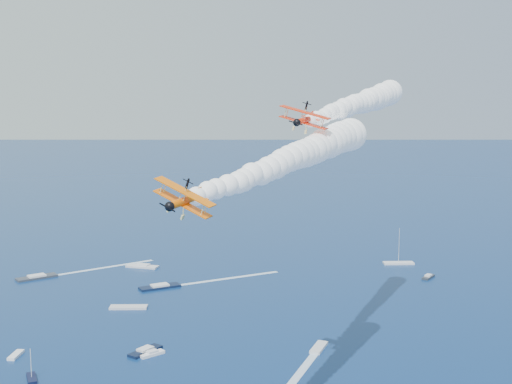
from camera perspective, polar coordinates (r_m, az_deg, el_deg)
name	(u,v)px	position (r m, az deg, el deg)	size (l,w,h in m)	color
biplane_lead	(304,120)	(123.39, 4.10, 6.03)	(8.45, 9.48, 5.71)	#FF2B05
biplane_trail	(184,201)	(83.14, -6.05, -0.74)	(7.37, 8.27, 4.98)	#FC6A05
smoke_trail_lead	(357,104)	(154.51, 8.50, 7.30)	(53.02, 44.35, 11.68)	white
smoke_trail_trail	(292,158)	(111.76, 3.05, 2.84)	(54.02, 43.08, 11.68)	white
spectator_boats	(107,320)	(199.27, -12.42, -10.47)	(232.19, 176.69, 0.70)	#0E1832
boat_wakes	(195,299)	(215.85, -5.13, -8.95)	(73.21, 138.98, 0.04)	white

